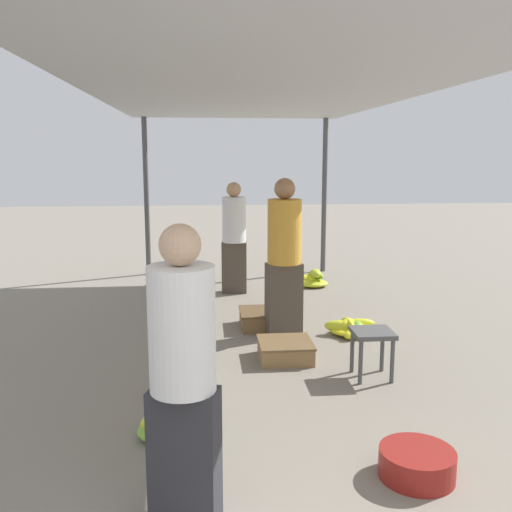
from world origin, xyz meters
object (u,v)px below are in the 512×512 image
Objects in this scene: banana_pile_right_0 at (351,328)px; crate_mid at (285,350)px; stool at (372,340)px; banana_pile_left_0 at (172,425)px; banana_pile_left_2 at (169,280)px; basin_black at (417,464)px; vendor_foreground at (183,374)px; banana_pile_left_1 at (182,386)px; banana_pile_right_1 at (312,280)px; shopper_walking_far at (234,236)px; crate_near at (264,319)px; shopper_walking_mid at (284,255)px.

banana_pile_right_0 is 1.06m from crate_mid.
banana_pile_right_0 is at bearing 83.58° from stool.
banana_pile_left_2 is (-0.28, 4.64, -0.01)m from banana_pile_left_0.
basin_black is at bearing -23.12° from banana_pile_left_0.
vendor_foreground is 3.54m from banana_pile_right_0.
banana_pile_left_1 reaches higher than banana_pile_right_0.
vendor_foreground reaches higher than banana_pile_right_1.
banana_pile_left_2 reaches higher than basin_black.
stool is 0.88× the size of banana_pile_left_1.
banana_pile_left_2 is 0.39× the size of shopper_walking_far.
stool is 1.91m from banana_pile_left_0.
banana_pile_left_1 is at bearing -85.28° from banana_pile_left_2.
crate_near is at bearing 158.91° from banana_pile_right_0.
banana_pile_left_1 is (-0.08, 1.60, -0.74)m from vendor_foreground.
vendor_foreground is 0.95× the size of shopper_walking_mid.
banana_pile_left_1 is (0.04, 0.67, -0.01)m from banana_pile_left_0.
shopper_walking_far is at bearing 98.00° from crate_near.
shopper_walking_far is at bearing -29.17° from banana_pile_left_2.
banana_pile_right_0 is (1.67, 3.03, -0.75)m from vendor_foreground.
stool is 0.27× the size of shopper_walking_far.
banana_pile_right_0 is 0.97m from crate_near.
crate_mid is (-0.68, 0.51, -0.25)m from stool.
banana_pile_right_1 is at bearing 74.46° from crate_mid.
basin_black is 0.29× the size of shopper_walking_far.
banana_pile_right_1 is at bearing 86.27° from basin_black.
crate_mid is at bearing -84.76° from crate_near.
crate_mid is at bearing -105.54° from banana_pile_right_1.
banana_pile_right_0 is at bearing -5.75° from shopper_walking_mid.
banana_pile_right_1 is (2.09, -0.27, 0.01)m from banana_pile_left_2.
banana_pile_left_0 is at bearing -109.85° from crate_near.
banana_pile_right_0 is (2.08, -2.54, -0.01)m from banana_pile_left_2.
banana_pile_left_2 is 1.29m from shopper_walking_far.
banana_pile_left_0 is 1.01× the size of banana_pile_left_1.
banana_pile_left_0 is at bearing -99.00° from shopper_walking_far.
banana_pile_left_1 is (-1.43, 1.30, -0.01)m from basin_black.
banana_pile_left_1 is at bearing -115.44° from banana_pile_right_1.
banana_pile_left_0 reaches higher than banana_pile_right_1.
shopper_walking_mid is at bearing 63.78° from banana_pile_left_0.
banana_pile_left_1 is at bearing -141.58° from crate_mid.
banana_pile_left_1 is at bearing -100.02° from shopper_walking_far.
crate_mid is at bearing -83.05° from shopper_walking_far.
banana_pile_right_1 reaches higher than banana_pile_right_0.
vendor_foreground is 2.44m from stool.
basin_black is 1.94m from banana_pile_left_1.
shopper_walking_mid is at bearing -61.16° from banana_pile_left_2.
banana_pile_left_2 reaches higher than crate_near.
crate_mid reaches higher than basin_black.
banana_pile_right_0 is 1.07m from shopper_walking_mid.
banana_pile_right_1 is (1.68, 5.29, -0.72)m from vendor_foreground.
stool is 0.88m from crate_mid.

